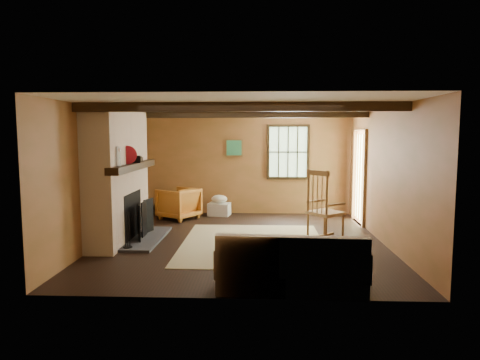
{
  "coord_description": "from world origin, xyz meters",
  "views": [
    {
      "loc": [
        0.28,
        -7.59,
        1.92
      ],
      "look_at": [
        -0.06,
        0.4,
        1.07
      ],
      "focal_mm": 32.0,
      "sensor_mm": 36.0,
      "label": 1
    }
  ],
  "objects_px": {
    "laundry_basket": "(219,209)",
    "armchair": "(179,203)",
    "rocking_chair": "(324,210)",
    "fireplace": "(120,180)",
    "sofa": "(291,268)"
  },
  "relations": [
    {
      "from": "rocking_chair",
      "to": "fireplace",
      "type": "bearing_deg",
      "value": 53.02
    },
    {
      "from": "sofa",
      "to": "laundry_basket",
      "type": "xyz_separation_m",
      "value": [
        -1.34,
        4.82,
        -0.11
      ]
    },
    {
      "from": "fireplace",
      "to": "armchair",
      "type": "relative_size",
      "value": 3.05
    },
    {
      "from": "fireplace",
      "to": "rocking_chair",
      "type": "bearing_deg",
      "value": 1.77
    },
    {
      "from": "laundry_basket",
      "to": "armchair",
      "type": "height_order",
      "value": "armchair"
    },
    {
      "from": "sofa",
      "to": "rocking_chair",
      "type": "bearing_deg",
      "value": 76.23
    },
    {
      "from": "armchair",
      "to": "sofa",
      "type": "bearing_deg",
      "value": 59.56
    },
    {
      "from": "rocking_chair",
      "to": "laundry_basket",
      "type": "xyz_separation_m",
      "value": [
        -2.12,
        2.31,
        -0.4
      ]
    },
    {
      "from": "fireplace",
      "to": "rocking_chair",
      "type": "distance_m",
      "value": 3.75
    },
    {
      "from": "sofa",
      "to": "armchair",
      "type": "bearing_deg",
      "value": 120.43
    },
    {
      "from": "rocking_chair",
      "to": "sofa",
      "type": "height_order",
      "value": "rocking_chair"
    },
    {
      "from": "fireplace",
      "to": "sofa",
      "type": "xyz_separation_m",
      "value": [
        2.93,
        -2.4,
        -0.84
      ]
    },
    {
      "from": "fireplace",
      "to": "armchair",
      "type": "xyz_separation_m",
      "value": [
        0.7,
        1.97,
        -0.75
      ]
    },
    {
      "from": "laundry_basket",
      "to": "rocking_chair",
      "type": "bearing_deg",
      "value": -47.44
    },
    {
      "from": "rocking_chair",
      "to": "laundry_basket",
      "type": "height_order",
      "value": "rocking_chair"
    }
  ]
}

